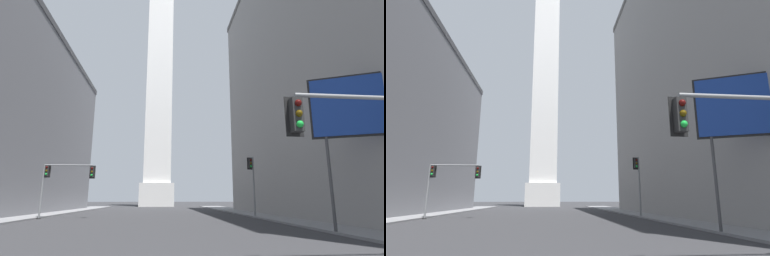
# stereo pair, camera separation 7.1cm
# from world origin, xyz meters

# --- Properties ---
(sidewalk_right) EXTENTS (5.00, 95.30, 0.15)m
(sidewalk_right) POSITION_xyz_m (13.36, 28.59, 0.07)
(sidewalk_right) COLOR slate
(sidewalk_right) RESTS_ON ground_plane
(building_right) EXTENTS (22.99, 50.01, 35.90)m
(building_right) POSITION_xyz_m (25.32, 27.82, 17.96)
(building_right) COLOR gray
(building_right) RESTS_ON ground_plane
(obelisk) EXTENTS (8.74, 8.74, 69.97)m
(obelisk) POSITION_xyz_m (0.00, 79.41, 33.55)
(obelisk) COLOR silver
(obelisk) RESTS_ON ground_plane
(traffic_light_mid_right) EXTENTS (0.79, 0.52, 6.40)m
(traffic_light_mid_right) POSITION_xyz_m (10.95, 30.73, 4.20)
(traffic_light_mid_right) COLOR slate
(traffic_light_mid_right) RESTS_ON ground_plane
(traffic_light_mid_left) EXTENTS (5.22, 0.50, 5.38)m
(traffic_light_mid_left) POSITION_xyz_m (-8.92, 30.61, 4.11)
(traffic_light_mid_left) COLOR slate
(traffic_light_mid_left) RESTS_ON ground_plane
(billboard_sign) EXTENTS (4.34, 2.14, 9.28)m
(billboard_sign) POSITION_xyz_m (12.39, 14.91, 7.10)
(billboard_sign) COLOR #3F3F42
(billboard_sign) RESTS_ON ground_plane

